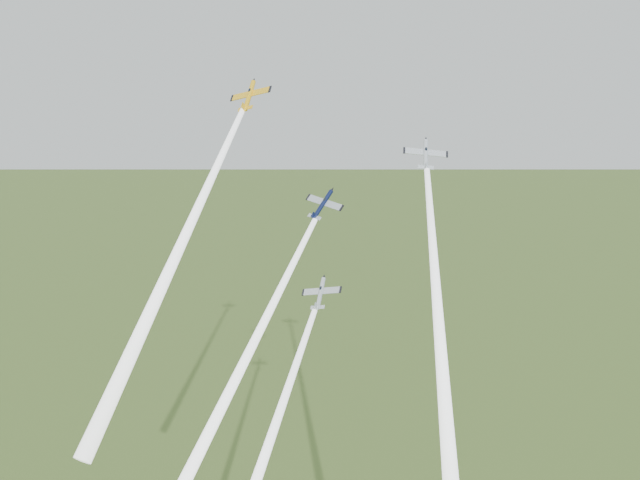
# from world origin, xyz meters

# --- Properties ---
(plane_yellow) EXTENTS (8.35, 8.43, 8.52)m
(plane_yellow) POSITION_xyz_m (-14.41, 0.77, 115.45)
(plane_yellow) COLOR #F2B015
(smoke_trail_yellow) EXTENTS (12.23, 43.91, 47.60)m
(smoke_trail_yellow) POSITION_xyz_m (-19.51, -22.08, 90.20)
(smoke_trail_yellow) COLOR white
(plane_navy) EXTENTS (10.03, 8.15, 7.61)m
(plane_navy) POSITION_xyz_m (-1.24, 0.62, 96.91)
(plane_navy) COLOR #0C1336
(smoke_trail_navy) EXTENTS (21.39, 47.62, 54.00)m
(smoke_trail_navy) POSITION_xyz_m (-11.18, -23.82, 68.46)
(smoke_trail_navy) COLOR white
(plane_silver_right) EXTENTS (8.45, 7.83, 7.08)m
(plane_silver_right) POSITION_xyz_m (16.08, 3.43, 105.78)
(plane_silver_right) COLOR silver
(smoke_trail_silver_right) EXTENTS (13.86, 45.89, 50.02)m
(smoke_trail_silver_right) POSITION_xyz_m (22.03, -20.37, 79.32)
(smoke_trail_silver_right) COLOR white
(plane_silver_low) EXTENTS (7.50, 7.41, 7.50)m
(plane_silver_low) POSITION_xyz_m (0.40, -7.17, 83.13)
(plane_silver_low) COLOR #ADB4BB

